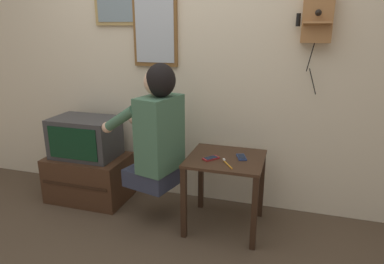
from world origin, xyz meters
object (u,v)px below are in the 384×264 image
at_px(person, 156,129).
at_px(cell_phone_held, 211,158).
at_px(cell_phone_spare, 241,157).
at_px(toothbrush, 227,163).
at_px(television, 85,137).
at_px(framed_picture, 117,1).
at_px(wall_phone_antique, 317,17).
at_px(wall_mirror, 155,26).

relative_size(person, cell_phone_held, 7.15).
relative_size(cell_phone_spare, toothbrush, 0.97).
height_order(television, framed_picture, framed_picture).
bearing_deg(toothbrush, wall_phone_antique, 9.26).
relative_size(person, television, 1.71).
bearing_deg(wall_phone_antique, framed_picture, 178.45).
xyz_separation_m(framed_picture, toothbrush, (1.09, -0.53, -1.14)).
height_order(cell_phone_held, toothbrush, toothbrush).
bearing_deg(framed_picture, television, -129.15).
distance_m(wall_phone_antique, wall_mirror, 1.27).
distance_m(cell_phone_spare, toothbrush, 0.18).
xyz_separation_m(person, framed_picture, (-0.53, 0.47, 0.95)).
height_order(wall_phone_antique, cell_phone_spare, wall_phone_antique).
relative_size(wall_mirror, cell_phone_spare, 4.77).
bearing_deg(cell_phone_spare, wall_phone_antique, 16.91).
height_order(wall_phone_antique, toothbrush, wall_phone_antique).
distance_m(framed_picture, toothbrush, 1.66).
xyz_separation_m(television, cell_phone_held, (1.19, -0.18, 0.00)).
relative_size(person, toothbrush, 6.76).
distance_m(framed_picture, cell_phone_spare, 1.68).
relative_size(cell_phone_held, toothbrush, 0.94).
distance_m(television, cell_phone_spare, 1.40).
height_order(television, wall_mirror, wall_mirror).
xyz_separation_m(person, toothbrush, (0.56, -0.06, -0.19)).
height_order(person, television, person).
bearing_deg(wall_mirror, cell_phone_spare, -24.28).
bearing_deg(person, television, 90.94).
relative_size(person, framed_picture, 2.28).
bearing_deg(cell_phone_spare, cell_phone_held, -176.12).
height_order(cell_phone_spare, toothbrush, toothbrush).
relative_size(wall_phone_antique, wall_mirror, 1.18).
xyz_separation_m(television, wall_phone_antique, (1.85, 0.24, 1.00)).
bearing_deg(wall_phone_antique, toothbrush, -137.16).
xyz_separation_m(person, wall_phone_antique, (1.09, 0.43, 0.81)).
distance_m(television, wall_mirror, 1.14).
bearing_deg(person, cell_phone_spare, -66.74).
xyz_separation_m(framed_picture, cell_phone_held, (0.95, -0.46, -1.14)).
relative_size(wall_phone_antique, cell_phone_held, 5.76).
xyz_separation_m(television, wall_mirror, (0.58, 0.29, 0.94)).
relative_size(framed_picture, toothbrush, 2.96).
height_order(framed_picture, toothbrush, framed_picture).
height_order(television, cell_phone_held, television).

